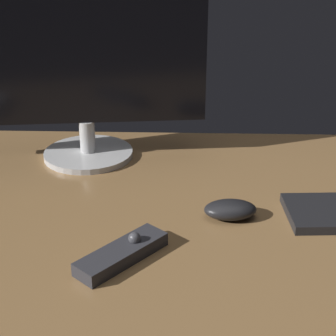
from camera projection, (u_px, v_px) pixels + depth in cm
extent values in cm
cube|color=olive|center=(184.00, 217.00, 107.62)|extent=(140.00, 84.00, 2.00)
cylinder|color=beige|center=(89.00, 154.00, 131.20)|extent=(20.87, 20.87, 1.36)
cylinder|color=beige|center=(88.00, 136.00, 129.33)|extent=(3.62, 3.62, 7.47)
cube|color=black|center=(82.00, 54.00, 121.12)|extent=(54.63, 8.36, 31.28)
ellipsoid|color=black|center=(231.00, 210.00, 104.71)|extent=(10.38, 6.82, 3.45)
cube|color=#2D2D33|center=(122.00, 254.00, 92.26)|extent=(15.08, 16.29, 2.39)
sphere|color=#3F3F44|center=(135.00, 238.00, 93.60)|extent=(2.20, 2.20, 2.20)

